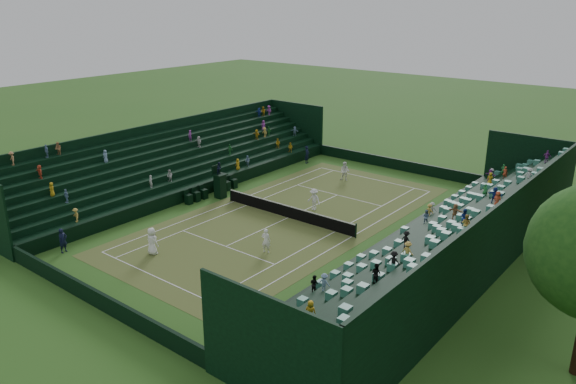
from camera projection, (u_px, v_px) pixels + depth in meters
The scene contains 17 objects.
ground at pixel (288, 218), 40.78m from camera, with size 160.00×160.00×0.00m, color #2F611E.
court_surface at pixel (288, 218), 40.78m from camera, with size 12.97×26.77×0.01m, color #366521.
perimeter_wall_north at pixel (394, 164), 52.32m from camera, with size 17.17×0.20×1.00m, color black.
perimeter_wall_south at pixel (95, 298), 28.91m from camera, with size 17.17×0.20×1.00m, color black.
perimeter_wall_east at pixel (392, 242), 35.60m from camera, with size 0.20×31.77×1.00m, color black.
perimeter_wall_west at pixel (207, 188), 45.63m from camera, with size 0.20×31.77×1.00m, color black.
north_grandstand at pixel (457, 244), 32.78m from camera, with size 6.60×32.00×4.90m.
south_grandstand at pixel (172, 167), 47.76m from camera, with size 6.60×32.00×4.90m.
tennis_net at pixel (288, 211), 40.61m from camera, with size 11.67×0.10×1.06m.
umpire_chair at pixel (220, 183), 44.56m from camera, with size 0.94×0.94×2.94m.
courtside_chairs at pixel (212, 191), 45.27m from camera, with size 0.51×5.48×1.11m.
player_near_west at pixel (152, 241), 34.72m from camera, with size 0.86×0.56×1.77m, color white.
player_near_east at pixel (266, 241), 35.01m from camera, with size 0.58×0.38×1.60m, color white.
player_far_west at pixel (345, 171), 48.92m from camera, with size 0.82×0.64×1.68m, color white.
player_far_east at pixel (314, 199), 42.08m from camera, with size 1.08×0.62×1.67m, color white.
line_judge_north at pixel (307, 155), 54.11m from camera, with size 0.62×0.41×1.70m, color black.
line_judge_south at pixel (63, 241), 35.04m from camera, with size 0.58×0.38×1.59m, color black.
Camera 1 is at (23.73, -29.58, 15.12)m, focal length 35.00 mm.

